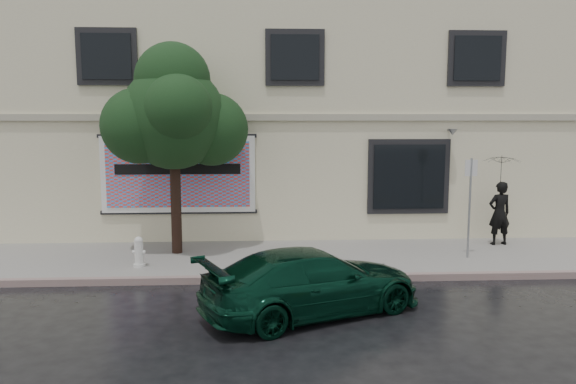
{
  "coord_description": "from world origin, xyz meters",
  "views": [
    {
      "loc": [
        -0.97,
        -10.48,
        3.65
      ],
      "look_at": [
        -0.33,
        2.2,
        1.91
      ],
      "focal_mm": 35.0,
      "sensor_mm": 36.0,
      "label": 1
    }
  ],
  "objects_px": {
    "car": "(312,282)",
    "fire_hydrant": "(139,252)",
    "pedestrian": "(499,213)",
    "street_tree": "(174,118)"
  },
  "relations": [
    {
      "from": "street_tree",
      "to": "fire_hydrant",
      "type": "distance_m",
      "value": 3.43
    },
    {
      "from": "car",
      "to": "fire_hydrant",
      "type": "relative_size",
      "value": 5.87
    },
    {
      "from": "street_tree",
      "to": "fire_hydrant",
      "type": "bearing_deg",
      "value": -117.38
    },
    {
      "from": "fire_hydrant",
      "to": "pedestrian",
      "type": "bearing_deg",
      "value": -12.48
    },
    {
      "from": "car",
      "to": "street_tree",
      "type": "height_order",
      "value": "street_tree"
    },
    {
      "from": "car",
      "to": "pedestrian",
      "type": "relative_size",
      "value": 2.42
    },
    {
      "from": "pedestrian",
      "to": "fire_hydrant",
      "type": "xyz_separation_m",
      "value": [
        -9.32,
        -1.8,
        -0.52
      ]
    },
    {
      "from": "pedestrian",
      "to": "fire_hydrant",
      "type": "relative_size",
      "value": 2.43
    },
    {
      "from": "street_tree",
      "to": "fire_hydrant",
      "type": "xyz_separation_m",
      "value": [
        -0.69,
        -1.33,
        -3.08
      ]
    },
    {
      "from": "car",
      "to": "fire_hydrant",
      "type": "height_order",
      "value": "car"
    }
  ]
}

